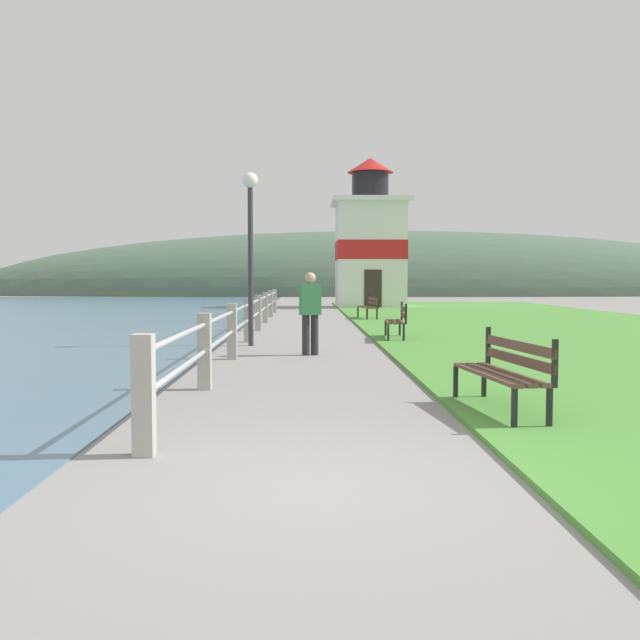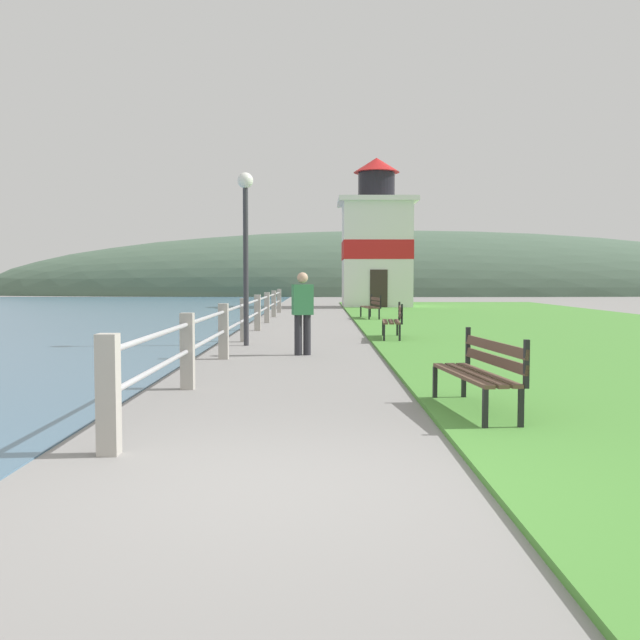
{
  "view_description": "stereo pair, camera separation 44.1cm",
  "coord_description": "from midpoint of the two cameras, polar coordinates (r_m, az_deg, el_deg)",
  "views": [
    {
      "loc": [
        -0.08,
        -5.17,
        1.55
      ],
      "look_at": [
        0.35,
        16.17,
        0.3
      ],
      "focal_mm": 40.0,
      "sensor_mm": 36.0,
      "label": 1
    },
    {
      "loc": [
        0.36,
        -5.17,
        1.55
      ],
      "look_at": [
        0.35,
        16.17,
        0.3
      ],
      "focal_mm": 40.0,
      "sensor_mm": 36.0,
      "label": 2
    }
  ],
  "objects": [
    {
      "name": "lighthouse",
      "position": [
        38.63,
        3.69,
        6.04
      ],
      "size": [
        4.12,
        4.12,
        7.99
      ],
      "color": "white",
      "rests_on": "ground_plane"
    },
    {
      "name": "lamp_post",
      "position": [
        16.48,
        -6.36,
        7.47
      ],
      "size": [
        0.36,
        0.36,
        3.96
      ],
      "color": "#333338",
      "rests_on": "ground_plane"
    },
    {
      "name": "seawall_railing",
      "position": [
        19.29,
        -6.0,
        0.54
      ],
      "size": [
        0.18,
        26.22,
        1.07
      ],
      "color": "#A8A399",
      "rests_on": "ground_plane"
    },
    {
      "name": "park_bench_midway",
      "position": [
        17.87,
        5.55,
        0.08
      ],
      "size": [
        0.59,
        1.67,
        0.94
      ],
      "rotation": [
        0.0,
        0.0,
        3.07
      ],
      "color": "brown",
      "rests_on": "ground_plane"
    },
    {
      "name": "park_bench_near",
      "position": [
        8.27,
        13.14,
        -3.75
      ],
      "size": [
        0.68,
        1.91,
        0.94
      ],
      "rotation": [
        0.0,
        0.0,
        3.26
      ],
      "color": "brown",
      "rests_on": "ground_plane"
    },
    {
      "name": "distant_hillside",
      "position": [
        67.46,
        5.54,
        2.02
      ],
      "size": [
        80.0,
        16.0,
        12.0
      ],
      "color": "#4C6651",
      "rests_on": "ground_plane"
    },
    {
      "name": "park_bench_far",
      "position": [
        26.75,
        3.51,
        1.18
      ],
      "size": [
        0.67,
        1.87,
        0.94
      ],
      "rotation": [
        0.0,
        0.0,
        3.25
      ],
      "color": "brown",
      "rests_on": "ground_plane"
    },
    {
      "name": "person_strolling",
      "position": [
        14.34,
        -1.67,
        0.78
      ],
      "size": [
        0.45,
        0.31,
        1.67
      ],
      "rotation": [
        0.0,
        0.0,
        1.82
      ],
      "color": "#28282D",
      "rests_on": "ground_plane"
    },
    {
      "name": "ground_plane",
      "position": [
        5.4,
        -2.67,
        -13.32
      ],
      "size": [
        160.0,
        160.0,
        0.0
      ],
      "primitive_type": "plane",
      "color": "gray"
    },
    {
      "name": "grass_verge",
      "position": [
        22.41,
        18.27,
        -0.71
      ],
      "size": [
        12.0,
        47.72,
        0.06
      ],
      "color": "#4C8E38",
      "rests_on": "ground_plane"
    }
  ]
}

